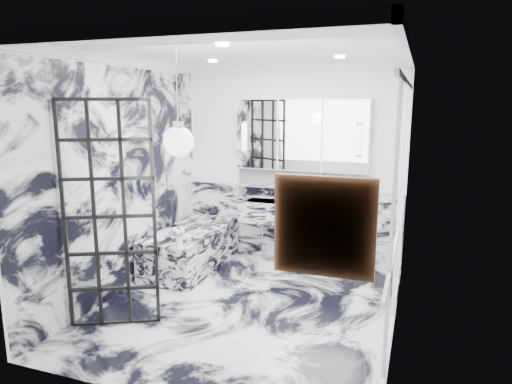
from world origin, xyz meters
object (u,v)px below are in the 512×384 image
at_px(crittall_door, 110,217).
at_px(mirror_cabinet, 301,135).
at_px(trough_sink, 296,213).
at_px(bathtub, 192,248).

distance_m(crittall_door, mirror_cabinet, 2.96).
distance_m(crittall_door, trough_sink, 2.77).
height_order(mirror_cabinet, bathtub, mirror_cabinet).
xyz_separation_m(crittall_door, bathtub, (-0.03, 1.75, -0.88)).
height_order(trough_sink, bathtub, trough_sink).
bearing_deg(bathtub, mirror_cabinet, 32.06).
xyz_separation_m(mirror_cabinet, bathtub, (-1.32, -0.83, -1.54)).
distance_m(mirror_cabinet, bathtub, 2.20).
distance_m(trough_sink, bathtub, 1.55).
xyz_separation_m(trough_sink, bathtub, (-1.33, -0.66, -0.45)).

